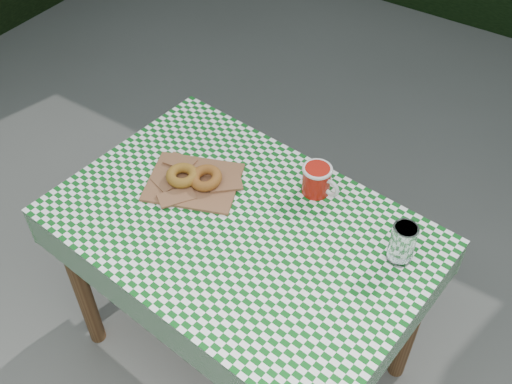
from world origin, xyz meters
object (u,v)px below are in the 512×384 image
table (242,298)px  drinking_glass (402,243)px  paper_bag (193,182)px  coffee_mug (316,180)px

table → drinking_glass: bearing=23.8°
paper_bag → drinking_glass: drinking_glass is taller
table → coffee_mug: coffee_mug is taller
table → drinking_glass: 0.65m
paper_bag → coffee_mug: 0.40m
coffee_mug → paper_bag: bearing=-143.8°
paper_bag → coffee_mug: bearing=28.3°
coffee_mug → drinking_glass: (0.33, -0.11, 0.02)m
coffee_mug → drinking_glass: bearing=-9.6°
table → paper_bag: size_ratio=3.86×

